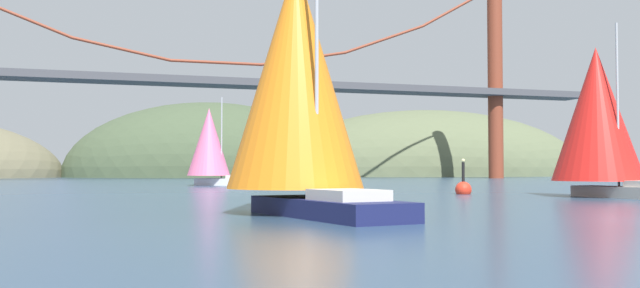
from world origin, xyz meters
TOP-DOWN VIEW (x-y plane):
  - headland_center at (5.00, 135.00)m, footprint 63.56×44.00m
  - headland_right at (60.00, 135.00)m, footprint 85.02×44.00m
  - suspension_bridge at (0.00, 95.00)m, footprint 142.16×6.00m
  - sailboat_red_spinnaker at (11.33, 16.89)m, footprint 5.95×9.07m
  - sailboat_pink_spinnaker at (-7.00, 53.69)m, footprint 8.13×7.13m
  - sailboat_orange_sail at (-10.40, 7.41)m, footprint 6.11×9.65m
  - channel_buoy at (5.64, 23.27)m, footprint 1.10×1.10m

SIDE VIEW (x-z plane):
  - headland_center at x=5.00m, z-range -16.66..16.66m
  - headland_right at x=60.00m, z-range -16.38..16.38m
  - channel_buoy at x=5.64m, z-range -0.95..1.69m
  - sailboat_pink_spinnaker at x=-7.00m, z-range -0.31..8.91m
  - sailboat_red_spinnaker at x=11.33m, z-range -0.29..10.08m
  - sailboat_orange_sail at x=-10.40m, z-range -0.55..10.66m
  - suspension_bridge at x=0.00m, z-range -1.33..35.49m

